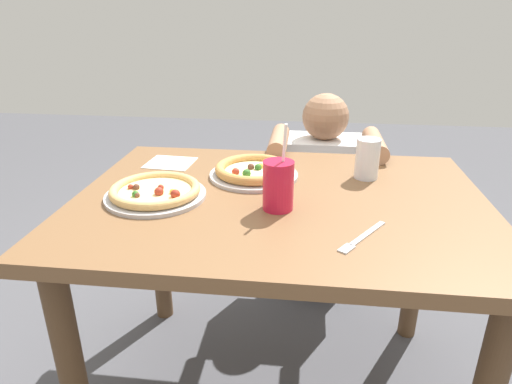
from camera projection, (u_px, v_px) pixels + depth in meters
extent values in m
cube|color=brown|center=(280.00, 203.00, 1.32)|extent=(1.20, 0.88, 0.04)
cylinder|color=brown|center=(73.00, 376.00, 1.19)|extent=(0.07, 0.07, 0.71)
cylinder|color=brown|center=(159.00, 244.00, 1.85)|extent=(0.07, 0.07, 0.71)
cylinder|color=brown|center=(418.00, 260.00, 1.74)|extent=(0.07, 0.07, 0.71)
cylinder|color=#B7B7BC|center=(156.00, 196.00, 1.31)|extent=(0.29, 0.29, 0.01)
cylinder|color=#EFD68C|center=(155.00, 192.00, 1.30)|extent=(0.21, 0.21, 0.01)
torus|color=tan|center=(155.00, 190.00, 1.30)|extent=(0.26, 0.26, 0.03)
sphere|color=brown|center=(136.00, 187.00, 1.31)|extent=(0.02, 0.02, 0.02)
sphere|color=maroon|center=(159.00, 192.00, 1.27)|extent=(0.03, 0.03, 0.03)
sphere|color=#2D6623|center=(136.00, 194.00, 1.26)|extent=(0.02, 0.02, 0.02)
sphere|color=maroon|center=(131.00, 187.00, 1.31)|extent=(0.02, 0.02, 0.02)
sphere|color=brown|center=(137.00, 195.00, 1.25)|extent=(0.02, 0.02, 0.02)
sphere|color=maroon|center=(161.00, 187.00, 1.31)|extent=(0.02, 0.02, 0.02)
sphere|color=maroon|center=(175.00, 194.00, 1.25)|extent=(0.03, 0.03, 0.03)
sphere|color=gold|center=(172.00, 192.00, 1.28)|extent=(0.02, 0.02, 0.02)
cylinder|color=#B7B7BC|center=(254.00, 175.00, 1.46)|extent=(0.29, 0.29, 0.01)
cylinder|color=beige|center=(254.00, 172.00, 1.46)|extent=(0.19, 0.19, 0.01)
torus|color=#C68C47|center=(254.00, 169.00, 1.45)|extent=(0.25, 0.25, 0.03)
sphere|color=gold|center=(260.00, 166.00, 1.48)|extent=(0.02, 0.02, 0.02)
sphere|color=brown|center=(251.00, 167.00, 1.47)|extent=(0.02, 0.02, 0.02)
sphere|color=#2D6623|center=(258.00, 167.00, 1.46)|extent=(0.02, 0.02, 0.02)
sphere|color=maroon|center=(236.00, 172.00, 1.42)|extent=(0.02, 0.02, 0.02)
sphere|color=#2D6623|center=(247.00, 173.00, 1.41)|extent=(0.03, 0.03, 0.03)
cylinder|color=red|center=(279.00, 186.00, 1.21)|extent=(0.09, 0.09, 0.14)
cylinder|color=white|center=(284.00, 146.00, 1.16)|extent=(0.02, 0.02, 0.12)
cylinder|color=silver|center=(367.00, 159.00, 1.43)|extent=(0.08, 0.08, 0.13)
cube|color=white|center=(366.00, 148.00, 1.41)|extent=(0.04, 0.04, 0.03)
cube|color=white|center=(365.00, 146.00, 1.43)|extent=(0.03, 0.03, 0.02)
cube|color=white|center=(364.00, 149.00, 1.41)|extent=(0.04, 0.04, 0.03)
cube|color=white|center=(170.00, 163.00, 1.59)|extent=(0.17, 0.16, 0.00)
cube|color=silver|center=(368.00, 233.00, 1.10)|extent=(0.10, 0.14, 0.00)
cube|color=silver|center=(347.00, 249.00, 1.03)|extent=(0.04, 0.05, 0.00)
cylinder|color=#333847|center=(318.00, 242.00, 2.13)|extent=(0.32, 0.32, 0.45)
cube|color=white|center=(322.00, 169.00, 1.99)|extent=(0.41, 0.22, 0.29)
sphere|color=#A37556|center=(326.00, 117.00, 1.90)|extent=(0.20, 0.20, 0.20)
cylinder|color=#A37556|center=(279.00, 141.00, 1.72)|extent=(0.07, 0.28, 0.07)
cylinder|color=#A37556|center=(375.00, 144.00, 1.68)|extent=(0.07, 0.28, 0.07)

